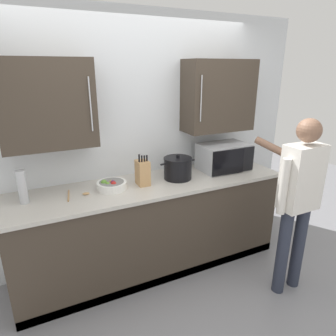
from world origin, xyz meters
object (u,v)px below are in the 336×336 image
at_px(wooden_spoon, 77,195).
at_px(stock_pot, 178,168).
at_px(knife_block, 143,173).
at_px(thermos_flask, 22,187).
at_px(person_figure, 298,194).
at_px(fruit_bowl, 112,185).
at_px(microwave_oven, 222,157).

bearing_deg(wooden_spoon, stock_pot, -0.15).
relative_size(knife_block, wooden_spoon, 1.32).
height_order(stock_pot, thermos_flask, thermos_flask).
distance_m(knife_block, stock_pot, 0.38).
bearing_deg(wooden_spoon, thermos_flask, 175.12).
distance_m(knife_block, person_figure, 1.42).
relative_size(stock_pot, fruit_bowl, 1.38).
relative_size(microwave_oven, stock_pot, 1.38).
bearing_deg(thermos_flask, wooden_spoon, -4.88).
distance_m(stock_pot, person_figure, 1.14).
height_order(wooden_spoon, person_figure, person_figure).
height_order(knife_block, thermos_flask, knife_block).
relative_size(stock_pot, thermos_flask, 1.33).
distance_m(microwave_oven, thermos_flask, 2.00).
xyz_separation_m(wooden_spoon, person_figure, (1.74, -0.88, 0.03)).
height_order(stock_pot, wooden_spoon, stock_pot).
relative_size(thermos_flask, fruit_bowl, 1.04).
bearing_deg(knife_block, stock_pot, 0.29).
relative_size(stock_pot, wooden_spoon, 1.60).
bearing_deg(stock_pot, microwave_oven, 3.41).
xyz_separation_m(stock_pot, person_figure, (0.73, -0.88, -0.07)).
xyz_separation_m(fruit_bowl, person_figure, (1.42, -0.89, -0.01)).
bearing_deg(person_figure, thermos_flask, 157.10).
distance_m(stock_pot, thermos_flask, 1.43).
bearing_deg(stock_pot, person_figure, -50.10).
distance_m(thermos_flask, fruit_bowl, 0.75).
bearing_deg(stock_pot, knife_block, -179.71).
bearing_deg(knife_block, microwave_oven, 2.16).
xyz_separation_m(thermos_flask, fruit_bowl, (0.74, -0.02, -0.10)).
bearing_deg(fruit_bowl, thermos_flask, 178.29).
height_order(thermos_flask, wooden_spoon, thermos_flask).
xyz_separation_m(stock_pot, thermos_flask, (-1.43, 0.04, 0.03)).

